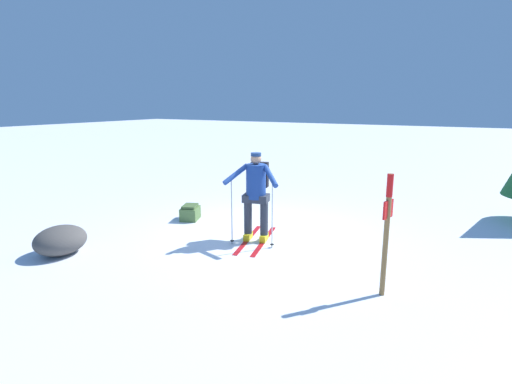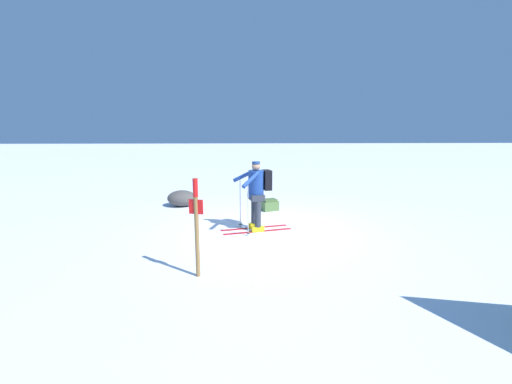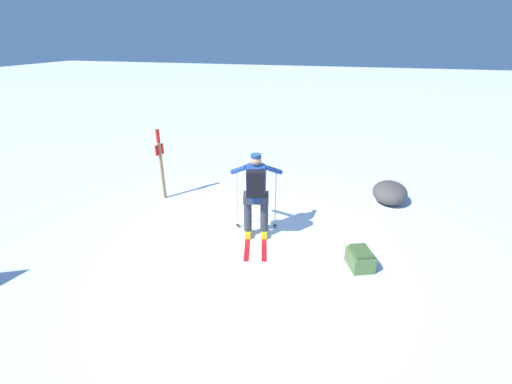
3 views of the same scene
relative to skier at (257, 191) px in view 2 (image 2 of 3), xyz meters
name	(u,v)px [view 2 (image 2 of 3)]	position (x,y,z in m)	size (l,w,h in m)	color
ground_plane	(269,229)	(0.29, 0.06, -0.97)	(80.00, 80.00, 0.00)	white
skier	(257,191)	(0.00, 0.00, 0.00)	(1.73, 1.01, 1.67)	red
dropped_backpack	(270,205)	(0.45, 1.94, -0.81)	(0.57, 0.51, 0.34)	#4C6B38
trail_marker	(196,219)	(-1.09, -2.57, 0.02)	(0.24, 0.08, 1.67)	olive
rock_boulder	(182,198)	(-2.27, 2.58, -0.73)	(0.90, 0.77, 0.50)	#474442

